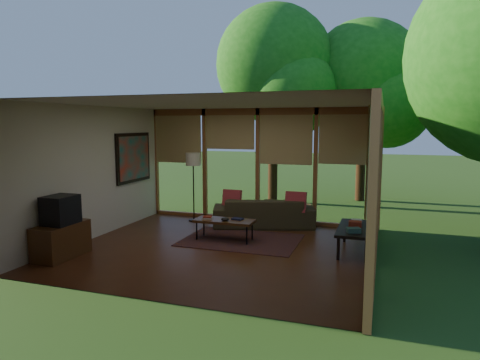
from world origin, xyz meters
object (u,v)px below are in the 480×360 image
(media_cabinet, at_px, (61,240))
(floor_lamp, at_px, (193,163))
(coffee_table, at_px, (224,221))
(side_console, at_px, (355,230))
(television, at_px, (60,210))
(sofa, at_px, (264,212))

(media_cabinet, height_order, floor_lamp, floor_lamp)
(coffee_table, xyz_separation_m, side_console, (2.54, 0.06, 0.02))
(television, height_order, coffee_table, television)
(sofa, xyz_separation_m, media_cabinet, (-2.76, -3.35, -0.03))
(media_cabinet, distance_m, television, 0.55)
(floor_lamp, bearing_deg, media_cabinet, -106.63)
(media_cabinet, height_order, television, television)
(media_cabinet, bearing_deg, coffee_table, 39.85)
(media_cabinet, xyz_separation_m, television, (0.02, 0.00, 0.55))
(coffee_table, bearing_deg, television, -139.91)
(side_console, bearing_deg, media_cabinet, -157.65)
(television, relative_size, side_console, 0.39)
(media_cabinet, height_order, coffee_table, media_cabinet)
(sofa, bearing_deg, television, 32.80)
(television, bearing_deg, side_console, 22.44)
(television, xyz_separation_m, floor_lamp, (0.98, 3.36, 0.56))
(media_cabinet, bearing_deg, side_console, 22.35)
(sofa, distance_m, media_cabinet, 4.34)
(side_console, bearing_deg, sofa, 147.48)
(media_cabinet, distance_m, side_console, 5.27)
(side_console, bearing_deg, floor_lamp, 160.65)
(sofa, xyz_separation_m, side_console, (2.11, -1.34, 0.08))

